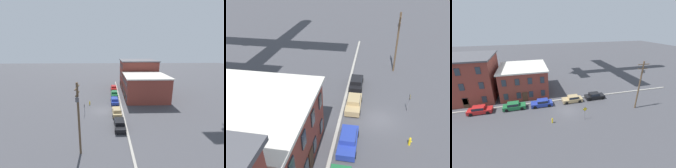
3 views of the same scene
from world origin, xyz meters
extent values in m
plane|color=#424247|center=(0.00, 0.00, 0.00)|extent=(200.00, 200.00, 0.00)
cube|color=#9E998E|center=(0.00, 4.50, 0.08)|extent=(56.00, 0.36, 0.16)
cube|color=brown|center=(-19.60, 11.64, 4.62)|extent=(10.50, 11.28, 9.25)
cube|color=#4C4C51|center=(-19.60, 11.64, 9.40)|extent=(11.00, 11.78, 0.30)
cube|color=#2D3842|center=(-23.10, 5.94, 1.54)|extent=(0.90, 0.10, 1.40)
cube|color=#2D3842|center=(-23.10, 5.94, 4.62)|extent=(0.90, 0.10, 1.40)
cube|color=#2D3842|center=(-23.10, 5.94, 7.71)|extent=(0.90, 0.10, 1.40)
cube|color=#2D3842|center=(-19.60, 5.94, 1.54)|extent=(0.90, 0.10, 1.40)
cube|color=#2D3842|center=(-19.60, 5.94, 4.62)|extent=(0.90, 0.10, 1.40)
cube|color=#2D3842|center=(-19.60, 5.94, 7.71)|extent=(0.90, 0.10, 1.40)
cube|color=#2D3842|center=(-16.10, 5.94, 1.54)|extent=(0.90, 0.10, 1.40)
cube|color=#2D3842|center=(-16.10, 5.94, 4.62)|extent=(0.90, 0.10, 1.40)
cube|color=#2D3842|center=(-16.10, 5.94, 7.71)|extent=(0.90, 0.10, 1.40)
cube|color=#472D1E|center=(-19.60, 5.94, 1.10)|extent=(1.10, 0.10, 2.20)
cube|color=brown|center=(-7.99, 11.41, 3.13)|extent=(10.45, 10.82, 6.25)
cube|color=silver|center=(-7.99, 11.41, 6.40)|extent=(10.95, 11.32, 0.30)
cube|color=#2D3842|center=(-11.90, 5.94, 1.56)|extent=(0.90, 0.10, 1.40)
cube|color=#2D3842|center=(-11.90, 5.94, 4.69)|extent=(0.90, 0.10, 1.40)
cube|color=#2D3842|center=(-9.29, 5.94, 1.56)|extent=(0.90, 0.10, 1.40)
cube|color=#2D3842|center=(-9.29, 5.94, 4.69)|extent=(0.90, 0.10, 1.40)
cube|color=#2D3842|center=(-6.68, 5.94, 1.56)|extent=(0.90, 0.10, 1.40)
cube|color=#2D3842|center=(-6.68, 5.94, 4.69)|extent=(0.90, 0.10, 1.40)
cube|color=#2D3842|center=(-4.07, 5.94, 1.56)|extent=(0.90, 0.10, 1.40)
cube|color=#2D3842|center=(-4.07, 5.94, 4.69)|extent=(0.90, 0.10, 1.40)
cube|color=#472D1E|center=(-7.99, 5.94, 1.10)|extent=(1.10, 0.10, 2.20)
cube|color=#B21E1E|center=(-16.49, 3.32, 0.53)|extent=(4.40, 1.80, 0.70)
cube|color=#B21E1E|center=(-16.69, 3.32, 1.15)|extent=(2.20, 1.51, 0.55)
cube|color=#1E232D|center=(-16.69, 3.32, 1.15)|extent=(2.02, 1.58, 0.48)
cylinder|color=black|center=(-15.04, 4.17, 0.33)|extent=(0.66, 0.22, 0.66)
cylinder|color=black|center=(-15.04, 2.47, 0.33)|extent=(0.66, 0.22, 0.66)
cylinder|color=black|center=(-17.94, 4.17, 0.33)|extent=(0.66, 0.22, 0.66)
cylinder|color=black|center=(-17.94, 2.47, 0.33)|extent=(0.66, 0.22, 0.66)
cube|color=#1E6638|center=(-10.18, 3.23, 0.53)|extent=(4.40, 1.80, 0.70)
cube|color=#1E6638|center=(-10.38, 3.23, 1.15)|extent=(2.20, 1.51, 0.55)
cube|color=#1E232D|center=(-10.38, 3.23, 1.15)|extent=(2.02, 1.58, 0.48)
cylinder|color=black|center=(-8.73, 4.08, 0.33)|extent=(0.66, 0.22, 0.66)
cylinder|color=black|center=(-8.73, 2.38, 0.33)|extent=(0.66, 0.22, 0.66)
cylinder|color=black|center=(-11.63, 4.08, 0.33)|extent=(0.66, 0.22, 0.66)
cylinder|color=black|center=(-11.63, 2.38, 0.33)|extent=(0.66, 0.22, 0.66)
cube|color=#233899|center=(-4.75, 3.06, 0.53)|extent=(4.40, 1.80, 0.70)
cube|color=#233899|center=(-4.55, 3.06, 1.15)|extent=(2.20, 1.51, 0.55)
cube|color=#1E232D|center=(-4.55, 3.06, 1.15)|extent=(2.02, 1.58, 0.48)
cylinder|color=black|center=(-6.20, 2.21, 0.33)|extent=(0.66, 0.22, 0.66)
cylinder|color=black|center=(-6.20, 3.91, 0.33)|extent=(0.66, 0.22, 0.66)
cylinder|color=black|center=(-3.30, 2.21, 0.33)|extent=(0.66, 0.22, 0.66)
cylinder|color=black|center=(-3.30, 3.91, 0.33)|extent=(0.66, 0.22, 0.66)
cube|color=tan|center=(1.92, 3.18, 0.53)|extent=(4.40, 1.80, 0.70)
cube|color=tan|center=(2.12, 3.18, 1.15)|extent=(2.20, 1.51, 0.55)
cube|color=#1E232D|center=(2.12, 3.18, 1.15)|extent=(2.02, 1.58, 0.48)
cylinder|color=black|center=(0.47, 2.33, 0.33)|extent=(0.66, 0.22, 0.66)
cylinder|color=black|center=(0.47, 4.03, 0.33)|extent=(0.66, 0.22, 0.66)
cylinder|color=black|center=(3.37, 2.33, 0.33)|extent=(0.66, 0.22, 0.66)
cylinder|color=black|center=(3.37, 4.03, 0.33)|extent=(0.66, 0.22, 0.66)
cube|color=black|center=(7.35, 3.36, 0.53)|extent=(4.40, 1.80, 0.70)
cube|color=black|center=(7.15, 3.36, 1.15)|extent=(2.20, 1.51, 0.55)
cube|color=#1E232D|center=(7.15, 3.36, 1.15)|extent=(2.02, 1.58, 0.48)
cylinder|color=black|center=(8.80, 4.21, 0.33)|extent=(0.66, 0.22, 0.66)
cylinder|color=black|center=(8.80, 2.51, 0.33)|extent=(0.66, 0.22, 0.66)
cylinder|color=black|center=(5.90, 4.21, 0.33)|extent=(0.66, 0.22, 0.66)
cylinder|color=black|center=(5.90, 2.51, 0.33)|extent=(0.66, 0.22, 0.66)
cylinder|color=slate|center=(2.18, -3.49, 1.19)|extent=(0.08, 0.08, 2.39)
cube|color=yellow|center=(2.18, -3.52, 2.11)|extent=(0.78, 0.03, 0.78)
cube|color=black|center=(2.18, -3.51, 2.11)|extent=(0.84, 0.02, 0.84)
cylinder|color=brown|center=(13.62, -2.38, 4.87)|extent=(0.28, 0.28, 9.73)
cube|color=brown|center=(13.62, -2.38, 9.13)|extent=(2.40, 0.12, 0.12)
cube|color=brown|center=(13.62, -2.38, 8.33)|extent=(2.00, 0.12, 0.12)
cylinder|color=#515156|center=(13.97, -2.38, 7.73)|extent=(0.44, 0.44, 0.55)
cylinder|color=yellow|center=(-3.61, -3.10, 0.40)|extent=(0.24, 0.24, 0.80)
sphere|color=yellow|center=(-3.61, -3.10, 0.85)|extent=(0.22, 0.22, 0.22)
cylinder|color=yellow|center=(-3.61, -3.26, 0.45)|extent=(0.10, 0.12, 0.10)
camera|label=1|loc=(30.93, 1.24, 13.82)|focal=24.00mm
camera|label=2|loc=(-20.91, 1.38, 16.44)|focal=35.00mm
camera|label=3|loc=(-6.96, -24.44, 16.23)|focal=24.00mm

